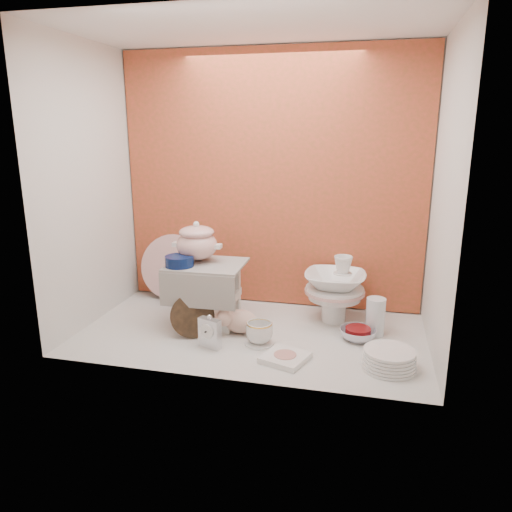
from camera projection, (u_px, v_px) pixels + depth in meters
The scene contains 17 objects.
ground at pixel (251, 333), 2.57m from camera, with size 1.80×1.80×0.00m, color silver.
niche_shell at pixel (259, 153), 2.50m from camera, with size 1.86×1.03×1.53m.
step_stool at pixel (207, 294), 2.66m from camera, with size 0.40×0.35×0.35m, color silver, non-canonical shape.
soup_tureen at pixel (197, 241), 2.63m from camera, with size 0.26×0.26×0.22m, color white, non-canonical shape.
cobalt_bowl at pixel (179, 261), 2.55m from camera, with size 0.15×0.15×0.06m, color #091845.
floral_platter at pixel (173, 267), 3.06m from camera, with size 0.41×0.12×0.41m, color white, non-canonical shape.
blue_white_vase at pixel (180, 284), 3.01m from camera, with size 0.22×0.22×0.22m, color silver.
lacquer_tray at pixel (192, 316), 2.51m from camera, with size 0.23×0.09×0.22m, color black, non-canonical shape.
mantel_clock at pixel (210, 331), 2.38m from camera, with size 0.12×0.04×0.17m, color silver.
plush_pig at pixel (241, 321), 2.55m from camera, with size 0.23×0.16×0.14m, color #D8AC98.
teacup_saucer at pixel (259, 343), 2.43m from camera, with size 0.15×0.15×0.01m, color white.
gold_rim_teacup at pixel (259, 332), 2.42m from camera, with size 0.14×0.14×0.11m, color white.
lattice_dish at pixel (285, 358), 2.27m from camera, with size 0.19×0.19×0.03m, color white.
dinner_plate_stack at pixel (389, 359), 2.18m from camera, with size 0.25×0.25×0.09m, color white.
crystal_bowl at pixel (358, 334), 2.48m from camera, with size 0.19×0.19×0.06m, color silver.
clear_glass_vase at pixel (375, 316), 2.53m from camera, with size 0.10×0.10×0.20m, color silver.
porcelain_tower at pixel (335, 289), 2.68m from camera, with size 0.34×0.34×0.38m, color white, non-canonical shape.
Camera 1 is at (0.58, -2.31, 1.06)m, focal length 33.95 mm.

